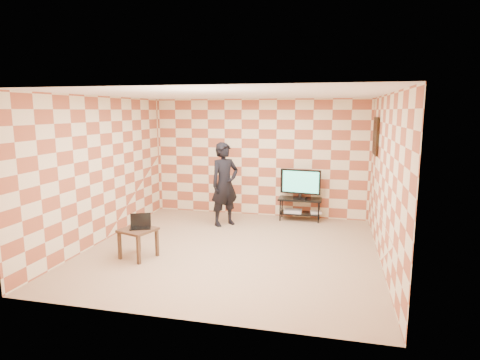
{
  "coord_description": "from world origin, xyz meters",
  "views": [
    {
      "loc": [
        1.69,
        -6.6,
        2.43
      ],
      "look_at": [
        0.0,
        0.6,
        1.15
      ],
      "focal_mm": 30.0,
      "sensor_mm": 36.0,
      "label": 1
    }
  ],
  "objects_px": {
    "tv": "(300,182)",
    "person": "(225,184)",
    "tv_stand": "(300,204)",
    "side_table": "(138,234)"
  },
  "relations": [
    {
      "from": "tv",
      "to": "side_table",
      "type": "relative_size",
      "value": 1.39
    },
    {
      "from": "person",
      "to": "tv",
      "type": "bearing_deg",
      "value": -20.87
    },
    {
      "from": "tv_stand",
      "to": "tv",
      "type": "distance_m",
      "value": 0.5
    },
    {
      "from": "tv_stand",
      "to": "side_table",
      "type": "bearing_deg",
      "value": -129.17
    },
    {
      "from": "tv_stand",
      "to": "person",
      "type": "relative_size",
      "value": 0.54
    },
    {
      "from": "tv",
      "to": "side_table",
      "type": "bearing_deg",
      "value": -129.2
    },
    {
      "from": "tv",
      "to": "person",
      "type": "bearing_deg",
      "value": -154.08
    },
    {
      "from": "tv_stand",
      "to": "person",
      "type": "bearing_deg",
      "value": -153.98
    },
    {
      "from": "person",
      "to": "tv_stand",
      "type": "bearing_deg",
      "value": -20.77
    },
    {
      "from": "tv_stand",
      "to": "tv",
      "type": "bearing_deg",
      "value": -82.29
    }
  ]
}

